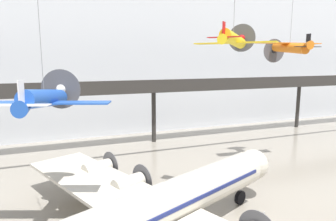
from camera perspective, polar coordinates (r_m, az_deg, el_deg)
The scene contains 7 objects.
hangar_back_wall at distance 55.55m, azimuth -5.41°, elevation 9.64°, with size 140.00×3.00×26.78m.
mezzanine_walkway at distance 47.31m, azimuth -2.39°, elevation 3.98°, with size 110.00×3.20×10.35m.
airliner_silver_main at distance 21.05m, azimuth -3.84°, elevation -18.84°, with size 28.03×32.91×9.05m.
suspended_plane_blue_trainer at distance 22.08m, azimuth -22.48°, elevation 2.12°, with size 8.67×7.45×12.10m.
suspended_plane_yellow_lowwing at distance 26.39m, azimuth 12.34°, elevation 13.09°, with size 5.88×6.09×7.75m.
suspended_plane_orange_highwing at distance 38.89m, azimuth 22.18°, elevation 11.08°, with size 8.47×6.92×8.80m.
stanchion_barrier at distance 27.29m, azimuth 17.76°, elevation -19.28°, with size 0.36×0.36×1.08m.
Camera 1 is at (-15.12, -15.31, 13.29)m, focal length 32.00 mm.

